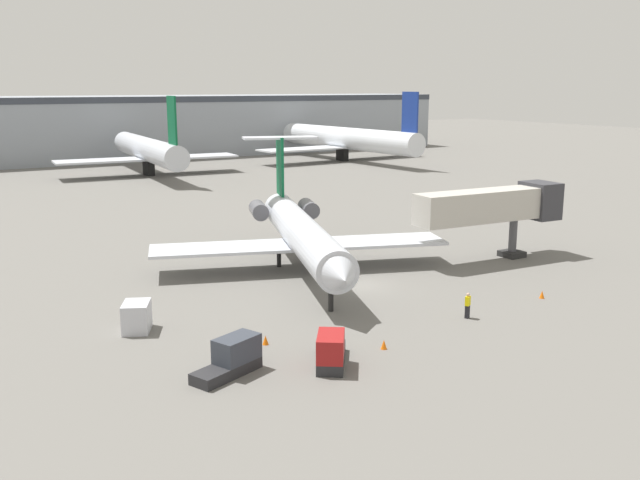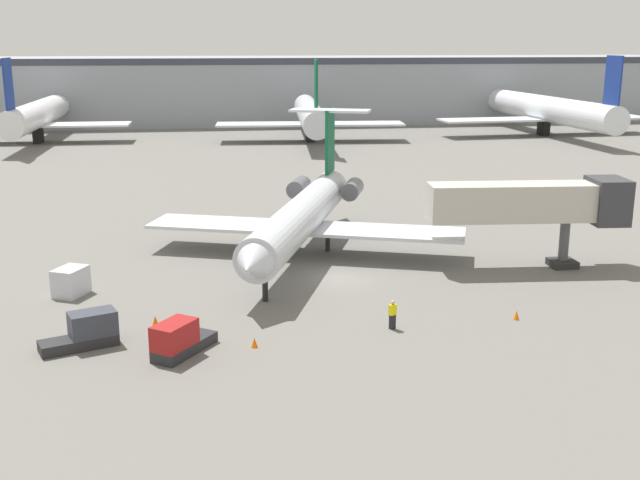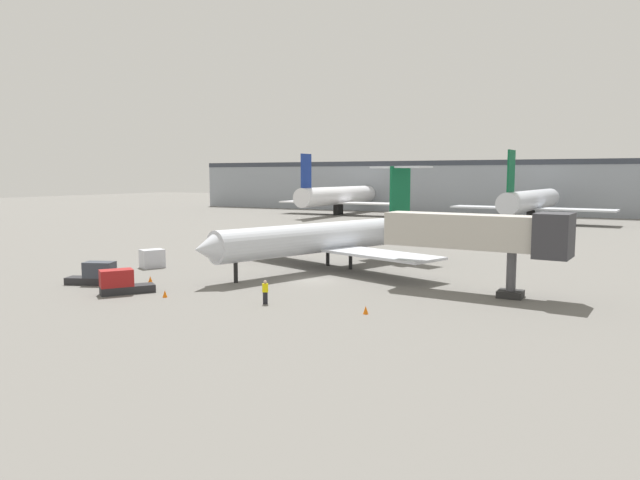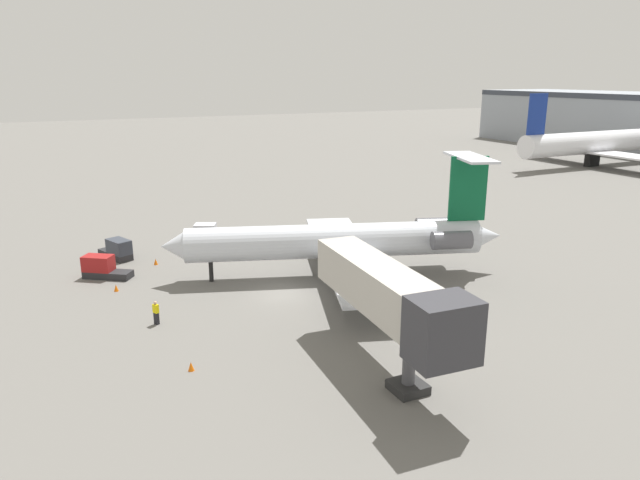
% 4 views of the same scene
% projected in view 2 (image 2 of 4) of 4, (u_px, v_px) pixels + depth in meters
% --- Properties ---
extents(ground_plane, '(400.00, 400.00, 0.10)m').
position_uv_depth(ground_plane, '(338.00, 279.00, 52.87)').
color(ground_plane, '#66635E').
extents(regional_jet, '(24.04, 27.86, 10.03)m').
position_uv_depth(regional_jet, '(304.00, 213.00, 57.95)').
color(regional_jet, silver).
rests_on(regional_jet, ground_plane).
extents(jet_bridge, '(14.09, 3.93, 6.39)m').
position_uv_depth(jet_bridge, '(541.00, 203.00, 54.27)').
color(jet_bridge, '#B7B2A8').
rests_on(jet_bridge, ground_plane).
extents(ground_crew_marshaller, '(0.47, 0.41, 1.69)m').
position_uv_depth(ground_crew_marshaller, '(393.00, 315.00, 43.35)').
color(ground_crew_marshaller, black).
rests_on(ground_crew_marshaller, ground_plane).
extents(baggage_tug_lead, '(3.45, 4.07, 1.90)m').
position_uv_depth(baggage_tug_lead, '(179.00, 340.00, 39.73)').
color(baggage_tug_lead, '#262628').
rests_on(baggage_tug_lead, ground_plane).
extents(baggage_tug_trailing, '(4.24, 2.76, 1.90)m').
position_uv_depth(baggage_tug_trailing, '(87.00, 332.00, 40.86)').
color(baggage_tug_trailing, '#262628').
rests_on(baggage_tug_trailing, ground_plane).
extents(cargo_container_uld, '(2.34, 2.61, 1.80)m').
position_uv_depth(cargo_container_uld, '(71.00, 282.00, 49.13)').
color(cargo_container_uld, silver).
rests_on(cargo_container_uld, ground_plane).
extents(traffic_cone_near, '(0.36, 0.36, 0.55)m').
position_uv_depth(traffic_cone_near, '(254.00, 342.00, 40.89)').
color(traffic_cone_near, orange).
rests_on(traffic_cone_near, ground_plane).
extents(traffic_cone_mid, '(0.36, 0.36, 0.55)m').
position_uv_depth(traffic_cone_mid, '(516.00, 315.00, 44.96)').
color(traffic_cone_mid, orange).
rests_on(traffic_cone_mid, ground_plane).
extents(traffic_cone_far, '(0.36, 0.36, 0.55)m').
position_uv_depth(traffic_cone_far, '(155.00, 320.00, 44.13)').
color(traffic_cone_far, orange).
rests_on(traffic_cone_far, ground_plane).
extents(terminal_building, '(171.55, 22.40, 12.61)m').
position_uv_depth(terminal_building, '(251.00, 89.00, 152.57)').
color(terminal_building, '#8C939E').
rests_on(terminal_building, ground_plane).
extents(parked_airliner_west_end, '(28.57, 33.99, 13.47)m').
position_uv_depth(parked_airliner_west_end, '(36.00, 115.00, 121.04)').
color(parked_airliner_west_end, white).
rests_on(parked_airliner_west_end, ground_plane).
extents(parked_airliner_west_mid, '(30.17, 35.67, 13.26)m').
position_uv_depth(parked_airliner_west_mid, '(310.00, 115.00, 122.74)').
color(parked_airliner_west_mid, silver).
rests_on(parked_airliner_west_mid, ground_plane).
extents(parked_airliner_centre, '(36.81, 43.65, 13.67)m').
position_uv_depth(parked_airliner_centre, '(545.00, 109.00, 131.00)').
color(parked_airliner_centre, silver).
rests_on(parked_airliner_centre, ground_plane).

